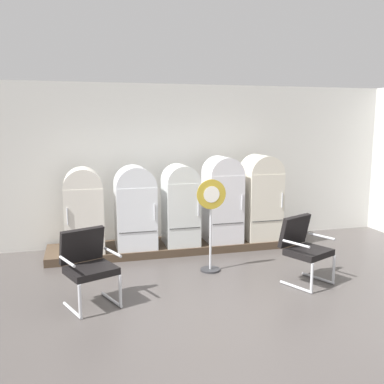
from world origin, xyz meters
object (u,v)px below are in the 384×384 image
refrigerator_4 (261,194)px  armchair_left (88,262)px  refrigerator_1 (135,205)px  refrigerator_2 (181,202)px  sign_stand (211,226)px  refrigerator_3 (222,197)px  armchair_right (304,245)px  refrigerator_0 (84,208)px

refrigerator_4 → armchair_left: (-3.29, -1.98, -0.42)m
refrigerator_1 → refrigerator_2: bearing=0.7°
refrigerator_4 → sign_stand: bearing=-139.3°
refrigerator_3 → refrigerator_4: refrigerator_4 is taller
armchair_left → armchair_right: bearing=-0.4°
refrigerator_1 → armchair_left: size_ratio=1.47×
refrigerator_1 → refrigerator_4: 2.41m
refrigerator_0 → refrigerator_3: refrigerator_3 is taller
refrigerator_0 → armchair_left: size_ratio=1.47×
refrigerator_4 → armchair_right: 2.05m
armchair_left → refrigerator_3: bearing=38.1°
refrigerator_4 → refrigerator_2: bearing=-179.6°
refrigerator_2 → armchair_right: 2.45m
sign_stand → refrigerator_0: bearing=148.9°
refrigerator_0 → sign_stand: 2.25m
refrigerator_0 → refrigerator_2: size_ratio=0.99×
armchair_left → refrigerator_4: bearing=31.0°
armchair_left → sign_stand: sign_stand is taller
refrigerator_3 → armchair_left: 3.22m
armchair_left → refrigerator_1: bearing=65.9°
refrigerator_3 → sign_stand: size_ratio=1.07×
armchair_left → refrigerator_0: bearing=90.3°
refrigerator_3 → refrigerator_0: bearing=-179.6°
refrigerator_2 → refrigerator_3: refrigerator_3 is taller
refrigerator_1 → sign_stand: refrigerator_1 is taller
refrigerator_2 → sign_stand: size_ratio=0.98×
refrigerator_1 → refrigerator_2: same height
armchair_right → sign_stand: (-1.17, 0.82, 0.17)m
refrigerator_1 → refrigerator_4: refrigerator_4 is taller
refrigerator_1 → refrigerator_4: bearing=0.5°
refrigerator_0 → refrigerator_2: (1.71, 0.01, 0.01)m
refrigerator_1 → refrigerator_4: size_ratio=0.91×
refrigerator_2 → refrigerator_3: bearing=0.3°
refrigerator_1 → armchair_left: 2.17m
sign_stand → refrigerator_1: bearing=131.8°
refrigerator_1 → armchair_right: (2.21, -1.98, -0.34)m
refrigerator_0 → refrigerator_2: refrigerator_2 is taller
refrigerator_2 → refrigerator_1: bearing=-179.3°
refrigerator_3 → armchair_left: bearing=-141.9°
refrigerator_0 → sign_stand: bearing=-31.1°
sign_stand → refrigerator_2: bearing=100.1°
refrigerator_0 → refrigerator_1: size_ratio=0.99×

